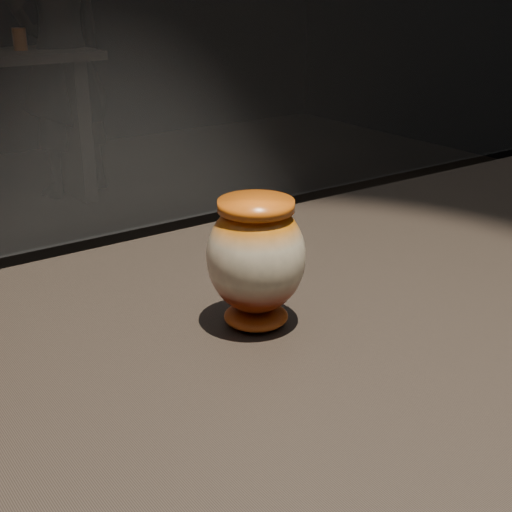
{
  "coord_description": "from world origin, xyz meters",
  "views": [
    {
      "loc": [
        -0.58,
        -0.62,
        1.31
      ],
      "look_at": [
        -0.12,
        0.04,
        0.99
      ],
      "focal_mm": 50.0,
      "sensor_mm": 36.0,
      "label": 1
    }
  ],
  "objects": [
    {
      "name": "visitor",
      "position": [
        1.03,
        3.69,
        0.87
      ],
      "size": [
        0.72,
        0.56,
        1.75
      ],
      "primitive_type": "imported",
      "rotation": [
        0.0,
        0.0,
        3.39
      ],
      "color": "black",
      "rests_on": "ground"
    },
    {
      "name": "back_vase_right",
      "position": [
        0.78,
        3.65,
        0.96
      ],
      "size": [
        0.08,
        0.08,
        0.12
      ],
      "primitive_type": "cylinder",
      "color": "brown",
      "rests_on": "back_shelf"
    },
    {
      "name": "main_vase",
      "position": [
        -0.12,
        0.04,
        0.99
      ],
      "size": [
        0.13,
        0.13,
        0.16
      ],
      "rotation": [
        0.0,
        0.0,
        -0.12
      ],
      "color": "maroon",
      "rests_on": "display_plinth"
    },
    {
      "name": "display_plinth",
      "position": [
        0.0,
        0.0,
        0.63
      ],
      "size": [
        2.0,
        0.8,
        0.9
      ],
      "color": "black",
      "rests_on": "ground"
    }
  ]
}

